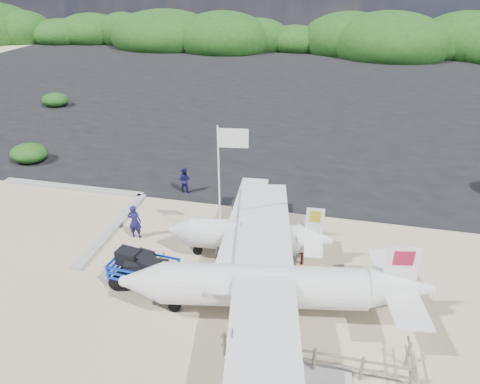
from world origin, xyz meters
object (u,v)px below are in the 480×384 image
object	(u,v)px
signboard	(284,259)
crew_b	(184,180)
baggage_cart	(146,286)
flagpole	(221,253)
aircraft_small	(236,80)
crew_a	(135,222)
crew_c	(279,216)

from	to	relation	value
signboard	crew_b	world-z (taller)	crew_b
baggage_cart	flagpole	size ratio (longest dim) A/B	0.46
flagpole	aircraft_small	size ratio (longest dim) A/B	0.81
crew_b	aircraft_small	size ratio (longest dim) A/B	0.20
flagpole	crew_a	world-z (taller)	flagpole
crew_b	signboard	bearing A→B (deg)	149.51
crew_b	crew_c	size ratio (longest dim) A/B	0.93
signboard	crew_b	bearing A→B (deg)	151.72
crew_b	aircraft_small	bearing A→B (deg)	-74.54
signboard	aircraft_small	xyz separation A→B (m)	(-9.98, 33.34, 0.00)
crew_a	aircraft_small	bearing A→B (deg)	-91.57
crew_c	flagpole	bearing A→B (deg)	62.53
crew_b	crew_c	world-z (taller)	crew_c
signboard	crew_b	xyz separation A→B (m)	(-6.54, 5.29, 0.77)
flagpole	crew_b	distance (m)	6.57
baggage_cart	flagpole	bearing A→B (deg)	54.87
baggage_cart	flagpole	xyz separation A→B (m)	(2.45, 2.91, 0.00)
baggage_cart	crew_c	bearing A→B (deg)	53.56
crew_a	flagpole	bearing A→B (deg)	169.02
flagpole	signboard	bearing A→B (deg)	2.76
flagpole	signboard	distance (m)	2.92
crew_a	signboard	bearing A→B (deg)	172.03
crew_a	aircraft_small	size ratio (longest dim) A/B	0.23
crew_b	crew_c	bearing A→B (deg)	162.61
baggage_cart	signboard	bearing A→B (deg)	34.57
crew_a	crew_b	world-z (taller)	crew_a
crew_c	signboard	bearing A→B (deg)	118.68
crew_c	aircraft_small	xyz separation A→B (m)	(-9.42, 30.94, -0.83)
crew_c	aircraft_small	size ratio (longest dim) A/B	0.22
flagpole	baggage_cart	bearing A→B (deg)	-130.11
flagpole	crew_a	size ratio (longest dim) A/B	3.47
crew_b	aircraft_small	xyz separation A→B (m)	(-3.44, 28.05, -0.77)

